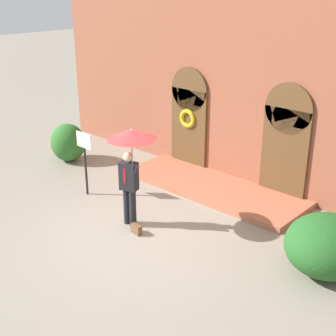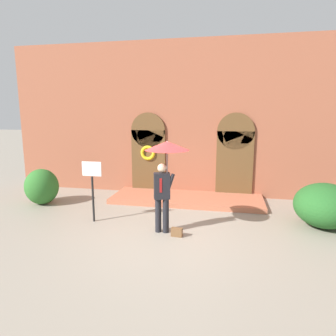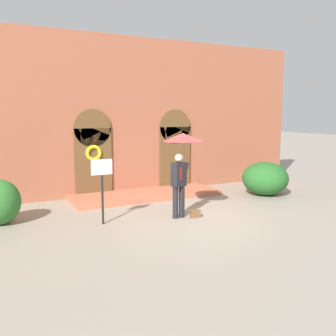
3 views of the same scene
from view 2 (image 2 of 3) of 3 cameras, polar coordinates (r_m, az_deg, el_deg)
The scene contains 7 objects.
ground_plane at distance 7.71m, azimuth 0.28°, elevation -12.77°, with size 80.00×80.00×0.00m, color gray.
building_facade at distance 11.19m, azimuth 4.52°, elevation 8.61°, with size 14.00×2.30×5.60m.
person_with_umbrella at distance 7.40m, azimuth -0.45°, elevation 1.68°, with size 1.10×1.10×2.36m.
handbag at distance 7.64m, azimuth 1.69°, elevation -12.11°, with size 0.28×0.12×0.22m, color brown.
sign_post at distance 8.59m, azimuth -14.23°, elevation -2.50°, with size 0.56×0.06×1.72m.
shrub_left at distance 10.93m, azimuth -22.92°, elevation -3.28°, with size 1.11×1.07×1.20m, color #2D6B28.
shrub_right at distance 9.13m, azimuth 27.73°, elevation -6.32°, with size 1.60×1.68×1.19m, color #235B23.
Camera 2 is at (1.39, -6.94, 3.06)m, focal length 32.00 mm.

